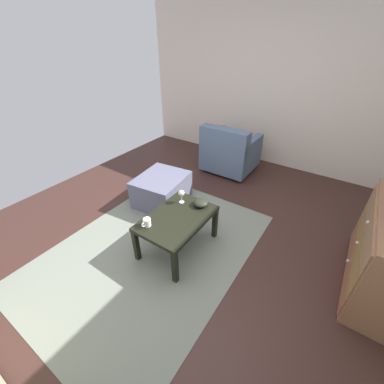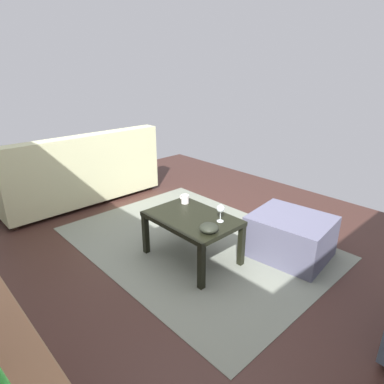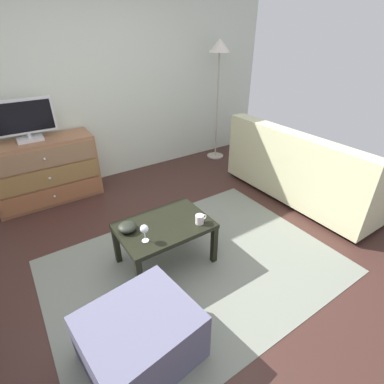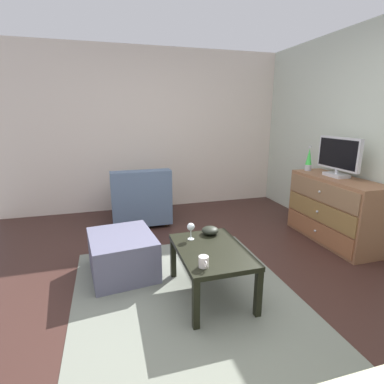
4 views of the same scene
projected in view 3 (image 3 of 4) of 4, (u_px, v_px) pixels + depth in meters
name	position (u px, v px, depth m)	size (l,w,h in m)	color
ground_plane	(167.00, 264.00, 2.78)	(5.97, 4.83, 0.05)	#39221D
wall_accent_rear	(79.00, 88.00, 3.70)	(5.97, 0.12, 2.56)	beige
area_rug	(196.00, 266.00, 2.72)	(2.60, 1.90, 0.01)	slate
dresser	(46.00, 171.00, 3.59)	(1.22, 0.49, 0.81)	#8D5E40
tv	(25.00, 120.00, 3.25)	(0.64, 0.18, 0.48)	silver
coffee_table	(164.00, 230.00, 2.60)	(0.82, 0.56, 0.44)	black
wine_glass	(144.00, 229.00, 2.32)	(0.07, 0.07, 0.16)	silver
mug	(200.00, 219.00, 2.57)	(0.11, 0.08, 0.08)	silver
bowl_decorative	(127.00, 227.00, 2.48)	(0.16, 0.16, 0.07)	black
couch_large	(302.00, 172.00, 3.69)	(0.85, 2.02, 0.91)	#332319
ottoman	(141.00, 337.00, 1.89)	(0.70, 0.60, 0.40)	slate
standing_lamp	(219.00, 58.00, 4.26)	(0.32, 0.32, 1.83)	#A59E8C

